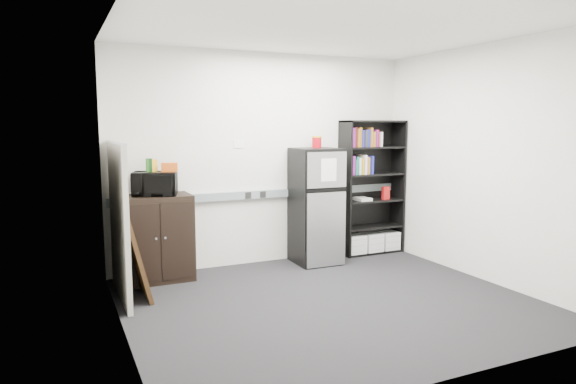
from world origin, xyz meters
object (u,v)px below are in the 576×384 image
at_px(microwave, 155,184).
at_px(refrigerator, 316,206).
at_px(cabinet, 156,238).
at_px(bookshelf, 372,188).
at_px(cubicle_partition, 119,220).

bearing_deg(microwave, refrigerator, 15.79).
bearing_deg(cabinet, bookshelf, 1.24).
relative_size(cubicle_partition, refrigerator, 1.08).
bearing_deg(cubicle_partition, bookshelf, 8.06).
bearing_deg(refrigerator, cubicle_partition, -170.40).
height_order(bookshelf, microwave, bookshelf).
bearing_deg(cubicle_partition, refrigerator, 7.83).
height_order(bookshelf, cubicle_partition, bookshelf).
xyz_separation_m(bookshelf, refrigerator, (-0.95, -0.14, -0.17)).
bearing_deg(refrigerator, bookshelf, 10.42).
height_order(cubicle_partition, refrigerator, cubicle_partition).
relative_size(microwave, refrigerator, 0.32).
bearing_deg(cabinet, refrigerator, -2.26).
bearing_deg(bookshelf, microwave, -178.45).
xyz_separation_m(cabinet, microwave, (0.00, -0.02, 0.63)).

